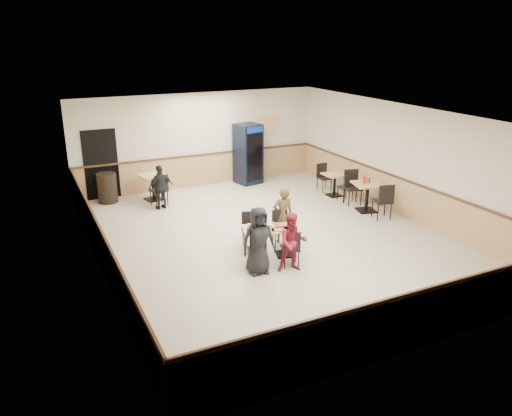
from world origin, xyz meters
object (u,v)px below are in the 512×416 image
side_table_far (335,181)px  trash_bin (107,188)px  diner_woman_right (293,242)px  diner_woman_left (259,241)px  back_table (153,183)px  diner_man_opposite (283,215)px  side_table_near (367,193)px  pepsi_cooler (248,154)px  main_table (271,237)px  lone_diner (161,187)px

side_table_far → trash_bin: 6.81m
diner_woman_right → trash_bin: bearing=129.9°
diner_woman_left → trash_bin: 6.38m
diner_woman_left → back_table: (-0.73, 5.70, -0.20)m
diner_man_opposite → side_table_near: 3.29m
side_table_near → back_table: 6.25m
pepsi_cooler → side_table_far: bearing=-65.2°
pepsi_cooler → main_table: bearing=-121.4°
diner_woman_right → diner_woman_left: bearing=179.1°
main_table → back_table: back_table is taller
side_table_far → back_table: 5.49m
side_table_near → diner_woman_left: bearing=-154.3°
side_table_far → side_table_near: bearing=-89.1°
lone_diner → main_table: bearing=97.4°
side_table_near → trash_bin: (-6.40, 3.93, -0.10)m
back_table → trash_bin: trash_bin is taller
side_table_near → back_table: side_table_near is taller
side_table_near → diner_man_opposite: bearing=-164.2°
side_table_far → back_table: (-5.10, 2.03, 0.05)m
back_table → lone_diner: bearing=-90.0°
diner_man_opposite → back_table: size_ratio=1.56×
lone_diner → back_table: size_ratio=1.46×
main_table → lone_diner: (-1.35, 4.20, 0.19)m
lone_diner → trash_bin: size_ratio=1.44×
lone_diner → pepsi_cooler: pepsi_cooler is taller
diner_man_opposite → trash_bin: 5.82m
diner_woman_right → pepsi_cooler: bearing=89.9°
side_table_far → diner_woman_left: bearing=-140.0°
diner_man_opposite → side_table_near: (3.16, 0.90, -0.14)m
pepsi_cooler → diner_woman_left: bearing=-124.7°
main_table → lone_diner: bearing=125.3°
lone_diner → side_table_far: lone_diner is taller
diner_man_opposite → pepsi_cooler: size_ratio=0.69×
diner_man_opposite → pepsi_cooler: pepsi_cooler is taller
diner_woman_left → side_table_near: 4.88m
side_table_near → side_table_far: size_ratio=1.32×
trash_bin → side_table_far: bearing=-20.4°
diner_woman_left → diner_woman_right: bearing=-12.5°
diner_man_opposite → trash_bin: diner_man_opposite is taller
side_table_near → main_table: bearing=-158.3°
diner_woman_left → pepsi_cooler: bearing=72.0°
main_table → side_table_near: (3.78, 1.50, 0.09)m
diner_man_opposite → lone_diner: diner_man_opposite is taller
main_table → side_table_far: (3.75, 3.06, 0.02)m
lone_diner → diner_man_opposite: bearing=108.3°
diner_woman_left → lone_diner: diner_woman_left is taller
main_table → back_table: bearing=122.3°
main_table → diner_man_opposite: bearing=62.1°
side_table_near → back_table: (-5.13, 3.58, -0.02)m
main_table → back_table: 5.26m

